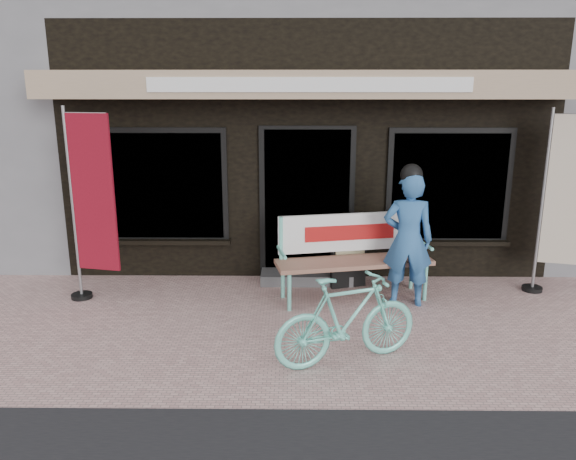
{
  "coord_description": "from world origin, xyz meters",
  "views": [
    {
      "loc": [
        -0.18,
        -5.85,
        2.79
      ],
      "look_at": [
        -0.25,
        0.7,
        1.05
      ],
      "focal_mm": 35.0,
      "sensor_mm": 36.0,
      "label": 1
    }
  ],
  "objects_px": {
    "bench": "(352,250)",
    "nobori_cream": "(563,201)",
    "nobori_red": "(90,204)",
    "bicycle": "(347,320)",
    "menu_stand": "(349,252)",
    "person": "(408,237)"
  },
  "relations": [
    {
      "from": "nobori_cream",
      "to": "nobori_red",
      "type": "bearing_deg",
      "value": -162.25
    },
    {
      "from": "nobori_red",
      "to": "person",
      "type": "bearing_deg",
      "value": 10.47
    },
    {
      "from": "person",
      "to": "bicycle",
      "type": "xyz_separation_m",
      "value": [
        -0.9,
        -1.58,
        -0.43
      ]
    },
    {
      "from": "menu_stand",
      "to": "nobori_red",
      "type": "bearing_deg",
      "value": 172.06
    },
    {
      "from": "bench",
      "to": "nobori_red",
      "type": "distance_m",
      "value": 3.41
    },
    {
      "from": "bicycle",
      "to": "nobori_red",
      "type": "distance_m",
      "value": 3.63
    },
    {
      "from": "bicycle",
      "to": "menu_stand",
      "type": "relative_size",
      "value": 1.57
    },
    {
      "from": "bicycle",
      "to": "menu_stand",
      "type": "xyz_separation_m",
      "value": [
        0.22,
        2.18,
        0.04
      ]
    },
    {
      "from": "person",
      "to": "menu_stand",
      "type": "distance_m",
      "value": 0.98
    },
    {
      "from": "nobori_red",
      "to": "nobori_cream",
      "type": "bearing_deg",
      "value": 14.82
    },
    {
      "from": "bicycle",
      "to": "nobori_cream",
      "type": "height_order",
      "value": "nobori_cream"
    },
    {
      "from": "person",
      "to": "menu_stand",
      "type": "height_order",
      "value": "person"
    },
    {
      "from": "person",
      "to": "nobori_cream",
      "type": "height_order",
      "value": "nobori_cream"
    },
    {
      "from": "nobori_red",
      "to": "nobori_cream",
      "type": "relative_size",
      "value": 1.01
    },
    {
      "from": "bench",
      "to": "nobori_cream",
      "type": "distance_m",
      "value": 2.83
    },
    {
      "from": "nobori_red",
      "to": "bench",
      "type": "bearing_deg",
      "value": 14.58
    },
    {
      "from": "person",
      "to": "nobori_cream",
      "type": "xyz_separation_m",
      "value": [
        2.09,
        0.42,
        0.38
      ]
    },
    {
      "from": "bench",
      "to": "nobori_red",
      "type": "xyz_separation_m",
      "value": [
        -3.34,
        -0.17,
        0.64
      ]
    },
    {
      "from": "bench",
      "to": "nobori_cream",
      "type": "height_order",
      "value": "nobori_cream"
    },
    {
      "from": "bicycle",
      "to": "nobori_cream",
      "type": "xyz_separation_m",
      "value": [
        2.99,
        2.0,
        0.81
      ]
    },
    {
      "from": "bicycle",
      "to": "nobori_red",
      "type": "bearing_deg",
      "value": 40.68
    },
    {
      "from": "bench",
      "to": "menu_stand",
      "type": "relative_size",
      "value": 2.11
    }
  ]
}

